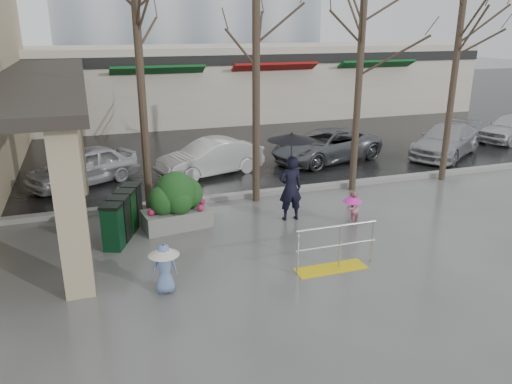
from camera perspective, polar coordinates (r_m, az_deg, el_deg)
ground at (r=11.72m, az=0.12°, el=-7.17°), size 120.00×120.00×0.00m
street_asphalt at (r=32.58m, az=-12.66°, el=9.13°), size 120.00×36.00×0.01m
curb at (r=15.25m, az=-4.75°, el=-0.70°), size 120.00×0.30×0.15m
canopy_slab at (r=18.11m, az=-23.65°, el=12.42°), size 2.80×18.00×0.25m
pillar_front at (r=10.08m, az=-20.39°, el=-2.01°), size 0.55×0.55×3.50m
pillar_back at (r=16.35m, az=-20.13°, el=5.63°), size 0.55×0.55×3.50m
storefront_row at (r=28.65m, az=-7.91°, el=12.22°), size 34.00×6.74×4.00m
handrail at (r=11.06m, az=8.90°, el=-6.90°), size 1.90×0.50×1.03m
tree_west at (r=13.67m, az=-13.47°, el=18.06°), size 3.20×3.20×6.80m
tree_midwest at (r=14.36m, az=0.01°, el=19.13°), size 3.20×3.20×7.00m
tree_mideast at (r=15.74m, az=12.02°, el=17.34°), size 3.20×3.20×6.50m
tree_east at (r=17.76m, az=22.45°, el=18.19°), size 3.20×3.20×7.20m
woman at (r=13.35m, az=4.01°, el=2.59°), size 1.30×1.30×2.44m
child_pink at (r=13.49m, az=10.93°, el=-1.54°), size 0.56×0.53×0.92m
child_blue at (r=10.08m, az=-10.43°, el=-8.03°), size 0.62×0.62×1.04m
planter at (r=13.17m, az=-9.10°, el=-1.03°), size 1.84×1.10×1.52m
news_boxes at (r=12.94m, az=-14.95°, el=-2.56°), size 1.18×2.04×1.13m
car_a at (r=17.53m, az=-19.20°, el=2.77°), size 3.96×3.07×1.26m
car_b at (r=17.75m, az=-5.24°, el=3.93°), size 4.05×2.39×1.26m
car_c at (r=19.72m, az=8.00°, el=5.31°), size 4.93×3.22×1.26m
car_d at (r=21.79m, az=20.92°, el=5.52°), size 4.61×3.83×1.26m
car_e at (r=25.74m, az=27.09°, el=6.55°), size 3.98×2.61×1.26m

